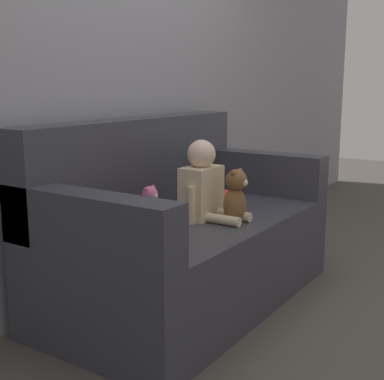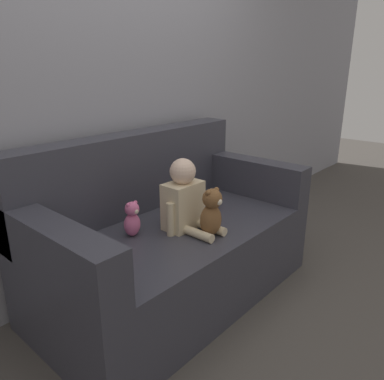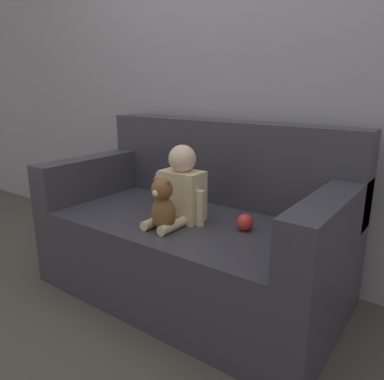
# 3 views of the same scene
# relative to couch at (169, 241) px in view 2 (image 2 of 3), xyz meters

# --- Properties ---
(ground_plane) EXTENTS (12.00, 12.00, 0.00)m
(ground_plane) POSITION_rel_couch_xyz_m (0.00, -0.06, -0.35)
(ground_plane) COLOR #4C4742
(wall_back) EXTENTS (8.00, 0.05, 2.60)m
(wall_back) POSITION_rel_couch_xyz_m (0.00, 0.48, 0.95)
(wall_back) COLOR #93939E
(wall_back) RESTS_ON ground_plane
(couch) EXTENTS (1.70, 0.90, 0.98)m
(couch) POSITION_rel_couch_xyz_m (0.00, 0.00, 0.00)
(couch) COLOR #383842
(couch) RESTS_ON ground_plane
(person_baby) EXTENTS (0.30, 0.33, 0.41)m
(person_baby) POSITION_rel_couch_xyz_m (0.00, -0.14, 0.30)
(person_baby) COLOR beige
(person_baby) RESTS_ON couch
(teddy_bear_brown) EXTENTS (0.13, 0.13, 0.27)m
(teddy_bear_brown) POSITION_rel_couch_xyz_m (0.02, -0.31, 0.27)
(teddy_bear_brown) COLOR brown
(teddy_bear_brown) RESTS_ON couch
(plush_toy_side) EXTENTS (0.10, 0.09, 0.20)m
(plush_toy_side) POSITION_rel_couch_xyz_m (-0.27, 0.01, 0.23)
(plush_toy_side) COLOR #DB6699
(plush_toy_side) RESTS_ON couch
(toy_ball) EXTENTS (0.09, 0.09, 0.09)m
(toy_ball) POSITION_rel_couch_xyz_m (0.35, -0.07, 0.17)
(toy_ball) COLOR red
(toy_ball) RESTS_ON couch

